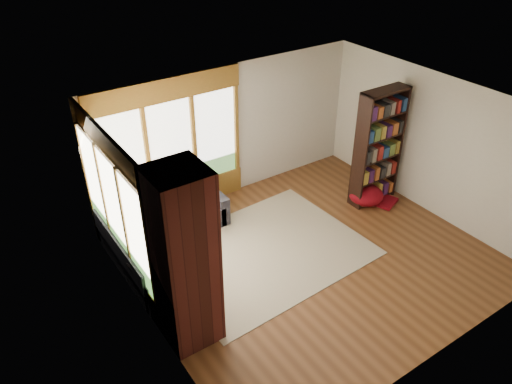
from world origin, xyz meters
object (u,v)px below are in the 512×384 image
bookshelf (378,147)px  dog_brindle (170,233)px  brick_chimney (184,260)px  sectional_sofa (157,231)px  area_rug (264,252)px  pouf (366,194)px  dog_tan (168,193)px

bookshelf → dog_brindle: size_ratio=2.45×
brick_chimney → sectional_sofa: (0.45, 2.05, -1.00)m
area_rug → pouf: bearing=3.4°
sectional_sofa → pouf: bearing=-11.0°
pouf → dog_brindle: 4.02m
pouf → area_rug: bearing=-176.6°
dog_brindle → brick_chimney: bearing=155.4°
sectional_sofa → bookshelf: bookshelf is taller
brick_chimney → pouf: (4.35, 1.02, -1.11)m
brick_chimney → bookshelf: brick_chimney is taller
area_rug → dog_tan: (-1.02, 1.41, 0.81)m
dog_tan → bookshelf: bearing=-59.0°
brick_chimney → pouf: brick_chimney is taller
sectional_sofa → dog_tan: dog_tan is taller
area_rug → sectional_sofa: bearing=139.9°
brick_chimney → dog_tan: bearing=70.4°
area_rug → bookshelf: bearing=3.8°
brick_chimney → pouf: 4.60m
bookshelf → pouf: bookshelf is taller
area_rug → pouf: 2.52m
sectional_sofa → area_rug: (1.39, -1.17, -0.30)m
brick_chimney → dog_brindle: 1.44m
bookshelf → dog_tan: (-3.73, 1.23, -0.31)m
pouf → brick_chimney: bearing=-166.8°
bookshelf → brick_chimney: bearing=-166.9°
brick_chimney → sectional_sofa: 2.32m
brick_chimney → area_rug: (1.84, 0.87, -1.29)m
bookshelf → pouf: (-0.19, -0.03, -0.94)m
brick_chimney → pouf: size_ratio=3.93×
brick_chimney → bookshelf: 4.66m
brick_chimney → dog_tan: (0.81, 2.28, -0.49)m
sectional_sofa → dog_brindle: 0.90m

